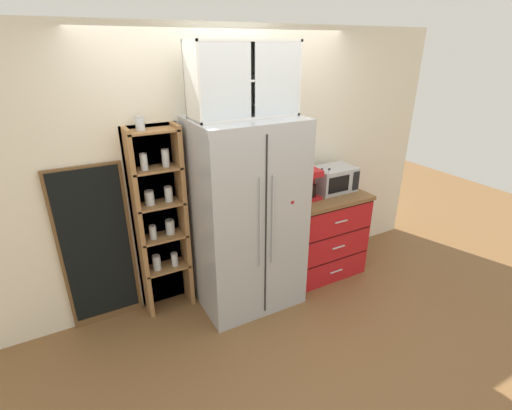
{
  "coord_description": "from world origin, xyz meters",
  "views": [
    {
      "loc": [
        -1.42,
        -2.8,
        2.37
      ],
      "look_at": [
        0.1,
        -0.01,
        1.0
      ],
      "focal_mm": 26.14,
      "sensor_mm": 36.0,
      "label": 1
    }
  ],
  "objects_px": {
    "refrigerator": "(247,216)",
    "coffee_maker": "(309,183)",
    "bottle_amber": "(321,182)",
    "bottle_clear": "(328,184)",
    "chalkboard_menu": "(97,248)",
    "mug_cream": "(296,198)",
    "microwave": "(333,179)"
  },
  "relations": [
    {
      "from": "coffee_maker",
      "to": "chalkboard_menu",
      "type": "bearing_deg",
      "value": 172.52
    },
    {
      "from": "microwave",
      "to": "chalkboard_menu",
      "type": "distance_m",
      "value": 2.42
    },
    {
      "from": "mug_cream",
      "to": "bottle_clear",
      "type": "xyz_separation_m",
      "value": [
        0.38,
        -0.03,
        0.09
      ]
    },
    {
      "from": "chalkboard_menu",
      "to": "microwave",
      "type": "bearing_deg",
      "value": -5.39
    },
    {
      "from": "bottle_clear",
      "to": "chalkboard_menu",
      "type": "distance_m",
      "value": 2.28
    },
    {
      "from": "refrigerator",
      "to": "coffee_maker",
      "type": "height_order",
      "value": "refrigerator"
    },
    {
      "from": "refrigerator",
      "to": "bottle_amber",
      "type": "distance_m",
      "value": 0.96
    },
    {
      "from": "mug_cream",
      "to": "chalkboard_menu",
      "type": "height_order",
      "value": "chalkboard_menu"
    },
    {
      "from": "mug_cream",
      "to": "chalkboard_menu",
      "type": "bearing_deg",
      "value": 170.6
    },
    {
      "from": "refrigerator",
      "to": "coffee_maker",
      "type": "bearing_deg",
      "value": 4.98
    },
    {
      "from": "bottle_amber",
      "to": "microwave",
      "type": "bearing_deg",
      "value": -1.81
    },
    {
      "from": "mug_cream",
      "to": "refrigerator",
      "type": "bearing_deg",
      "value": -177.43
    },
    {
      "from": "coffee_maker",
      "to": "bottle_clear",
      "type": "relative_size",
      "value": 1.04
    },
    {
      "from": "mug_cream",
      "to": "bottle_clear",
      "type": "relative_size",
      "value": 0.36
    },
    {
      "from": "bottle_amber",
      "to": "bottle_clear",
      "type": "relative_size",
      "value": 0.89
    },
    {
      "from": "refrigerator",
      "to": "bottle_amber",
      "type": "bearing_deg",
      "value": 6.79
    },
    {
      "from": "bottle_amber",
      "to": "refrigerator",
      "type": "bearing_deg",
      "value": -173.21
    },
    {
      "from": "microwave",
      "to": "mug_cream",
      "type": "xyz_separation_m",
      "value": [
        -0.53,
        -0.08,
        -0.08
      ]
    },
    {
      "from": "bottle_clear",
      "to": "chalkboard_menu",
      "type": "xyz_separation_m",
      "value": [
        -2.23,
        0.33,
        -0.31
      ]
    },
    {
      "from": "bottle_amber",
      "to": "chalkboard_menu",
      "type": "relative_size",
      "value": 0.18
    },
    {
      "from": "mug_cream",
      "to": "bottle_amber",
      "type": "relative_size",
      "value": 0.41
    },
    {
      "from": "coffee_maker",
      "to": "chalkboard_menu",
      "type": "height_order",
      "value": "chalkboard_menu"
    },
    {
      "from": "refrigerator",
      "to": "bottle_clear",
      "type": "xyz_separation_m",
      "value": [
        0.94,
        -0.0,
        0.15
      ]
    },
    {
      "from": "microwave",
      "to": "chalkboard_menu",
      "type": "relative_size",
      "value": 0.29
    },
    {
      "from": "mug_cream",
      "to": "chalkboard_menu",
      "type": "relative_size",
      "value": 0.07
    },
    {
      "from": "mug_cream",
      "to": "coffee_maker",
      "type": "bearing_deg",
      "value": 12.34
    },
    {
      "from": "microwave",
      "to": "coffee_maker",
      "type": "bearing_deg",
      "value": -173.21
    },
    {
      "from": "mug_cream",
      "to": "bottle_amber",
      "type": "height_order",
      "value": "bottle_amber"
    },
    {
      "from": "bottle_clear",
      "to": "refrigerator",
      "type": "bearing_deg",
      "value": 179.97
    },
    {
      "from": "refrigerator",
      "to": "bottle_amber",
      "type": "height_order",
      "value": "refrigerator"
    },
    {
      "from": "refrigerator",
      "to": "chalkboard_menu",
      "type": "height_order",
      "value": "refrigerator"
    },
    {
      "from": "coffee_maker",
      "to": "bottle_clear",
      "type": "distance_m",
      "value": 0.21
    }
  ]
}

